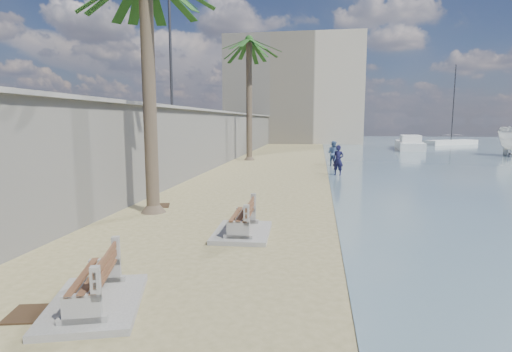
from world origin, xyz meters
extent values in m
plane|color=#95885B|center=(0.00, 0.00, 0.00)|extent=(140.00, 140.00, 0.00)
cube|color=gray|center=(-5.20, 20.00, 1.75)|extent=(0.45, 70.00, 3.50)
cube|color=gray|center=(-5.20, 20.00, 3.55)|extent=(0.80, 70.00, 0.12)
cube|color=#B7AA93|center=(-2.00, 52.00, 7.00)|extent=(18.00, 12.00, 14.00)
cube|color=gray|center=(-2.02, 0.17, 0.05)|extent=(1.90, 2.32, 0.11)
cube|color=gray|center=(-0.48, 4.54, 0.06)|extent=(1.50, 2.12, 0.11)
cylinder|color=brown|center=(-3.80, 6.60, 3.68)|extent=(0.42, 0.42, 7.37)
cylinder|color=brown|center=(-3.71, 24.33, 4.41)|extent=(0.44, 0.44, 8.82)
cylinder|color=#2D2D33|center=(-5.10, 12.00, 6.11)|extent=(0.12, 0.12, 5.00)
imported|color=#131334|center=(2.52, 16.58, 0.94)|extent=(0.80, 0.67, 1.89)
imported|color=#476393|center=(2.42, 21.38, 0.91)|extent=(1.11, 1.06, 1.82)
cube|color=silver|center=(17.76, 47.44, 0.25)|extent=(7.24, 5.64, 0.70)
cylinder|color=#2D2D33|center=(17.76, 47.44, 5.12)|extent=(0.12, 0.12, 9.23)
cube|color=#382616|center=(-2.92, -0.26, 0.01)|extent=(0.63, 0.72, 0.03)
cube|color=#382616|center=(-3.94, 7.56, 0.01)|extent=(0.78, 0.87, 0.03)
camera|label=1|loc=(1.43, -5.37, 2.92)|focal=28.00mm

